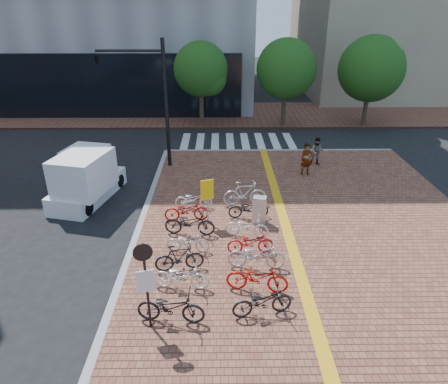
{
  "coord_description": "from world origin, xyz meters",
  "views": [
    {
      "loc": [
        -0.68,
        -11.42,
        8.42
      ],
      "look_at": [
        -0.52,
        3.54,
        1.3
      ],
      "focal_mm": 32.0,
      "sensor_mm": 36.0,
      "label": 1
    }
  ],
  "objects_px": {
    "bike_5": "(187,210)",
    "bike_9": "(257,255)",
    "bike_4": "(190,223)",
    "bike_11": "(247,226)",
    "traffic_light_pole": "(134,81)",
    "bike_3": "(188,242)",
    "bike_7": "(262,301)",
    "bike_2": "(179,258)",
    "bike_6": "(193,199)",
    "bike_1": "(181,276)",
    "box_truck": "(85,176)",
    "pedestrian_b": "(317,151)",
    "bike_8": "(257,277)",
    "pedestrian_a": "(306,159)",
    "bike_12": "(248,208)",
    "utility_box": "(259,210)",
    "notice_sign": "(145,276)",
    "bike_0": "(171,307)",
    "bike_13": "(245,194)",
    "bike_10": "(250,242)",
    "yellow_sign": "(208,194)"
  },
  "relations": [
    {
      "from": "bike_1",
      "to": "traffic_light_pole",
      "type": "xyz_separation_m",
      "value": [
        -3.13,
        10.72,
        4.16
      ]
    },
    {
      "from": "bike_13",
      "to": "box_truck",
      "type": "relative_size",
      "value": 0.42
    },
    {
      "from": "pedestrian_a",
      "to": "utility_box",
      "type": "relative_size",
      "value": 1.46
    },
    {
      "from": "box_truck",
      "to": "pedestrian_b",
      "type": "bearing_deg",
      "value": 18.78
    },
    {
      "from": "bike_9",
      "to": "traffic_light_pole",
      "type": "relative_size",
      "value": 0.3
    },
    {
      "from": "utility_box",
      "to": "notice_sign",
      "type": "distance_m",
      "value": 6.98
    },
    {
      "from": "bike_5",
      "to": "bike_7",
      "type": "height_order",
      "value": "bike_5"
    },
    {
      "from": "utility_box",
      "to": "bike_6",
      "type": "bearing_deg",
      "value": 154.36
    },
    {
      "from": "bike_0",
      "to": "bike_9",
      "type": "bearing_deg",
      "value": -40.26
    },
    {
      "from": "bike_4",
      "to": "bike_12",
      "type": "relative_size",
      "value": 1.16
    },
    {
      "from": "bike_11",
      "to": "bike_2",
      "type": "bearing_deg",
      "value": 141.35
    },
    {
      "from": "bike_4",
      "to": "bike_7",
      "type": "height_order",
      "value": "bike_4"
    },
    {
      "from": "bike_12",
      "to": "bike_2",
      "type": "bearing_deg",
      "value": 141.01
    },
    {
      "from": "utility_box",
      "to": "bike_9",
      "type": "bearing_deg",
      "value": -96.85
    },
    {
      "from": "bike_5",
      "to": "pedestrian_b",
      "type": "distance_m",
      "value": 9.31
    },
    {
      "from": "bike_7",
      "to": "bike_8",
      "type": "height_order",
      "value": "bike_8"
    },
    {
      "from": "bike_6",
      "to": "pedestrian_b",
      "type": "height_order",
      "value": "pedestrian_b"
    },
    {
      "from": "bike_4",
      "to": "bike_5",
      "type": "bearing_deg",
      "value": 16.16
    },
    {
      "from": "bike_8",
      "to": "bike_10",
      "type": "distance_m",
      "value": 2.12
    },
    {
      "from": "bike_8",
      "to": "bike_12",
      "type": "bearing_deg",
      "value": 8.17
    },
    {
      "from": "bike_9",
      "to": "bike_13",
      "type": "height_order",
      "value": "bike_13"
    },
    {
      "from": "bike_6",
      "to": "yellow_sign",
      "type": "relative_size",
      "value": 0.83
    },
    {
      "from": "pedestrian_a",
      "to": "notice_sign",
      "type": "xyz_separation_m",
      "value": [
        -6.51,
        -10.97,
        0.9
      ]
    },
    {
      "from": "bike_2",
      "to": "bike_7",
      "type": "relative_size",
      "value": 0.93
    },
    {
      "from": "bike_1",
      "to": "bike_6",
      "type": "height_order",
      "value": "bike_1"
    },
    {
      "from": "bike_6",
      "to": "bike_11",
      "type": "relative_size",
      "value": 0.97
    },
    {
      "from": "bike_5",
      "to": "bike_9",
      "type": "bearing_deg",
      "value": -146.43
    },
    {
      "from": "bike_4",
      "to": "bike_8",
      "type": "relative_size",
      "value": 1.01
    },
    {
      "from": "bike_6",
      "to": "pedestrian_a",
      "type": "height_order",
      "value": "pedestrian_a"
    },
    {
      "from": "bike_12",
      "to": "pedestrian_a",
      "type": "xyz_separation_m",
      "value": [
        3.34,
        4.67,
        0.4
      ]
    },
    {
      "from": "bike_4",
      "to": "bike_11",
      "type": "bearing_deg",
      "value": -88.75
    },
    {
      "from": "bike_12",
      "to": "pedestrian_a",
      "type": "bearing_deg",
      "value": -39.4
    },
    {
      "from": "bike_10",
      "to": "bike_12",
      "type": "height_order",
      "value": "bike_12"
    },
    {
      "from": "bike_9",
      "to": "box_truck",
      "type": "distance_m",
      "value": 9.39
    },
    {
      "from": "bike_5",
      "to": "bike_8",
      "type": "distance_m",
      "value": 5.19
    },
    {
      "from": "bike_2",
      "to": "pedestrian_a",
      "type": "bearing_deg",
      "value": -44.8
    },
    {
      "from": "bike_3",
      "to": "pedestrian_a",
      "type": "height_order",
      "value": "pedestrian_a"
    },
    {
      "from": "box_truck",
      "to": "bike_1",
      "type": "bearing_deg",
      "value": -53.52
    },
    {
      "from": "traffic_light_pole",
      "to": "bike_3",
      "type": "bearing_deg",
      "value": -69.82
    },
    {
      "from": "bike_2",
      "to": "bike_6",
      "type": "height_order",
      "value": "bike_2"
    },
    {
      "from": "bike_2",
      "to": "bike_12",
      "type": "relative_size",
      "value": 0.98
    },
    {
      "from": "bike_3",
      "to": "bike_11",
      "type": "relative_size",
      "value": 0.95
    },
    {
      "from": "bike_8",
      "to": "pedestrian_a",
      "type": "bearing_deg",
      "value": -10.99
    },
    {
      "from": "bike_4",
      "to": "traffic_light_pole",
      "type": "xyz_separation_m",
      "value": [
        -3.17,
        7.44,
        4.12
      ]
    },
    {
      "from": "bike_5",
      "to": "bike_2",
      "type": "bearing_deg",
      "value": 175.43
    },
    {
      "from": "bike_3",
      "to": "bike_7",
      "type": "relative_size",
      "value": 0.89
    },
    {
      "from": "bike_10",
      "to": "yellow_sign",
      "type": "distance_m",
      "value": 2.84
    },
    {
      "from": "bike_2",
      "to": "bike_10",
      "type": "distance_m",
      "value": 2.67
    },
    {
      "from": "utility_box",
      "to": "bike_1",
      "type": "bearing_deg",
      "value": -124.19
    },
    {
      "from": "bike_3",
      "to": "yellow_sign",
      "type": "xyz_separation_m",
      "value": [
        0.68,
        2.07,
        0.94
      ]
    }
  ]
}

